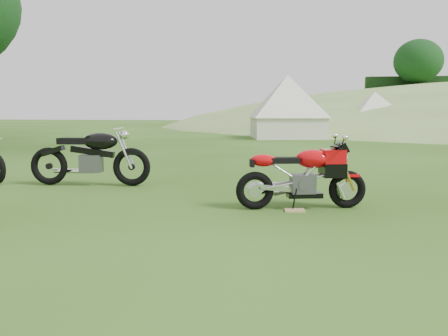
% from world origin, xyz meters
% --- Properties ---
extents(ground, '(120.00, 120.00, 0.00)m').
position_xyz_m(ground, '(0.00, 0.00, 0.00)').
color(ground, '#25470F').
rests_on(ground, ground).
extents(sport_motorcycle, '(1.83, 0.87, 1.06)m').
position_xyz_m(sport_motorcycle, '(0.96, 0.60, 0.53)').
color(sport_motorcycle, red).
rests_on(sport_motorcycle, ground).
extents(plywood_board, '(0.30, 0.25, 0.02)m').
position_xyz_m(plywood_board, '(0.87, 0.40, 0.01)').
color(plywood_board, tan).
rests_on(plywood_board, ground).
extents(vintage_moto_c, '(2.21, 0.69, 1.15)m').
position_xyz_m(vintage_moto_c, '(-2.91, 2.13, 0.57)').
color(vintage_moto_c, black).
rests_on(vintage_moto_c, ground).
extents(tent_left, '(3.97, 3.97, 2.91)m').
position_xyz_m(tent_left, '(-0.00, 18.56, 1.45)').
color(tent_left, silver).
rests_on(tent_left, ground).
extents(tent_mid, '(3.31, 3.31, 2.48)m').
position_xyz_m(tent_mid, '(4.62, 22.29, 1.24)').
color(tent_mid, beige).
rests_on(tent_mid, ground).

